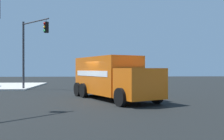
# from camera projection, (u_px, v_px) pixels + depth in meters

# --- Properties ---
(ground_plane) EXTENTS (100.00, 100.00, 0.00)m
(ground_plane) POSITION_uv_depth(u_px,v_px,m) (103.00, 99.00, 16.89)
(ground_plane) COLOR black
(delivery_truck) EXTENTS (7.87, 5.55, 2.82)m
(delivery_truck) POSITION_uv_depth(u_px,v_px,m) (112.00, 77.00, 16.64)
(delivery_truck) COLOR orange
(delivery_truck) RESTS_ON ground
(traffic_light_primary) EXTENTS (3.21, 3.09, 6.46)m
(traffic_light_primary) POSITION_uv_depth(u_px,v_px,m) (30.00, 44.00, 23.54)
(traffic_light_primary) COLOR #38383D
(traffic_light_primary) RESTS_ON sidewalk_corner_near
(pickup_white) EXTENTS (2.34, 5.24, 1.38)m
(pickup_white) POSITION_uv_depth(u_px,v_px,m) (123.00, 80.00, 28.81)
(pickup_white) COLOR white
(pickup_white) RESTS_ON ground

